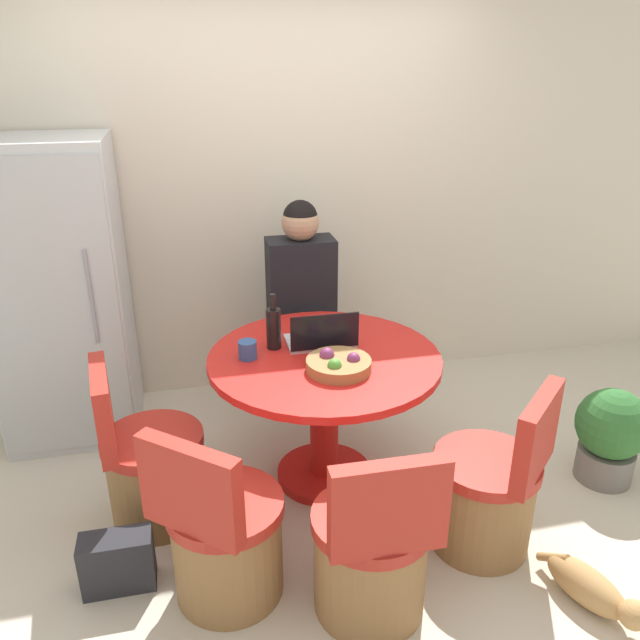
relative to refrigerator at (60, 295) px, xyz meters
name	(u,v)px	position (x,y,z in m)	size (l,w,h in m)	color
ground_plane	(324,510)	(1.28, -1.09, -0.86)	(12.00, 12.00, 0.00)	beige
wall_back	(272,195)	(1.28, 0.37, 0.44)	(7.00, 0.06, 2.60)	beige
refrigerator	(60,295)	(0.00, 0.00, 0.00)	(0.72, 0.66, 1.73)	silver
dining_table	(324,388)	(1.35, -0.83, -0.32)	(1.16, 1.16, 0.73)	red
chair_left_side	(151,469)	(0.46, -0.95, -0.59)	(0.49, 0.48, 0.84)	olive
chair_near_left_corner	(224,540)	(0.77, -1.50, -0.59)	(0.55, 0.55, 0.84)	olive
chair_near_camera	(372,555)	(1.33, -1.72, -0.59)	(0.48, 0.48, 0.84)	olive
chair_near_right_corner	(488,494)	(1.95, -1.48, -0.59)	(0.55, 0.55, 0.84)	olive
person_seated	(300,296)	(1.38, -0.02, -0.11)	(0.40, 0.37, 1.35)	#2D2D38
laptop	(321,338)	(1.36, -0.71, -0.09)	(0.35, 0.23, 0.20)	#B7B7BC
fruit_bowl	(338,364)	(1.37, -1.00, -0.10)	(0.31, 0.31, 0.09)	olive
coffee_cup	(248,350)	(0.97, -0.78, -0.08)	(0.09, 0.09, 0.09)	#2D4C84
bottle	(274,327)	(1.12, -0.68, -0.02)	(0.07, 0.07, 0.29)	black
cat	(592,589)	(2.23, -1.91, -0.78)	(0.27, 0.49, 0.17)	tan
potted_plant	(611,433)	(2.81, -1.17, -0.58)	(0.37, 0.37, 0.53)	slate
handbag	(118,562)	(0.32, -1.37, -0.73)	(0.30, 0.14, 0.26)	#232328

